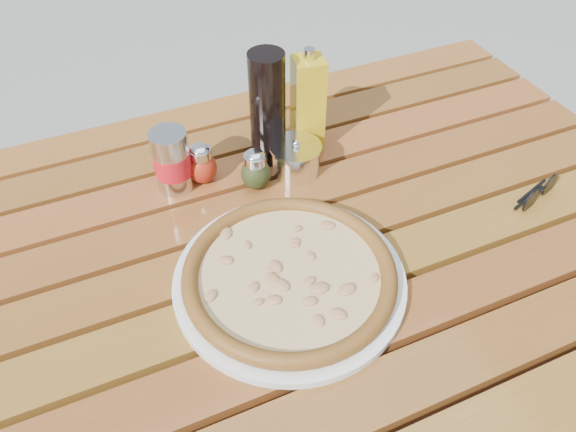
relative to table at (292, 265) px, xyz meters
name	(u,v)px	position (x,y,z in m)	size (l,w,h in m)	color
ground	(291,432)	(0.00, 0.00, -0.67)	(60.00, 60.00, 0.00)	slate
table	(292,265)	(0.00, 0.00, 0.00)	(1.40, 0.90, 0.75)	#3A1B0D
plate	(289,281)	(-0.05, -0.09, 0.08)	(0.36, 0.36, 0.01)	white
pizza	(290,274)	(-0.05, -0.09, 0.10)	(0.42, 0.42, 0.03)	beige
pepper_shaker	(202,164)	(-0.09, 0.20, 0.11)	(0.05, 0.05, 0.08)	red
oregano_shaker	(256,170)	(-0.01, 0.14, 0.11)	(0.06, 0.06, 0.08)	#313917
dark_bottle	(268,109)	(0.04, 0.22, 0.19)	(0.07, 0.07, 0.22)	black
soda_can	(172,161)	(-0.14, 0.20, 0.13)	(0.08, 0.08, 0.12)	silver
olive_oil_cruet	(308,104)	(0.13, 0.22, 0.17)	(0.06, 0.06, 0.21)	gold
parmesan_tin	(296,158)	(0.07, 0.15, 0.11)	(0.12, 0.12, 0.07)	white
sunglasses	(538,193)	(0.44, -0.09, 0.09)	(0.11, 0.06, 0.04)	black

